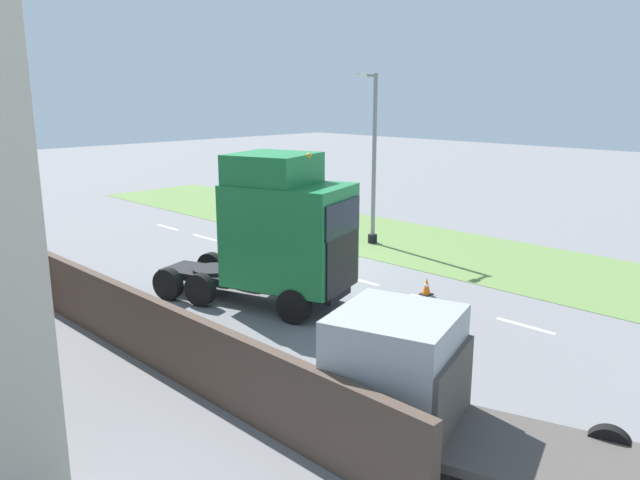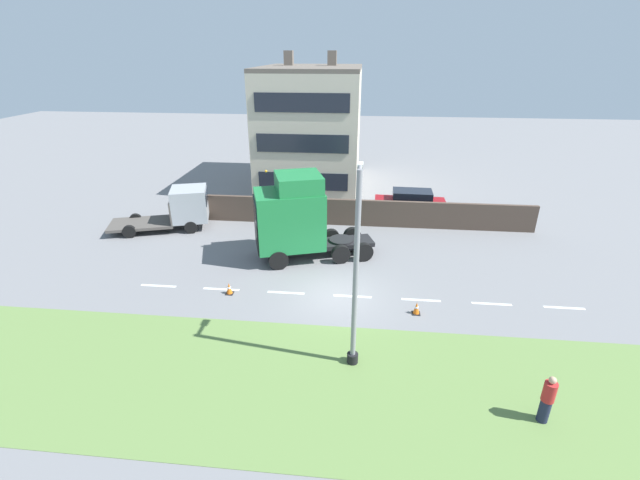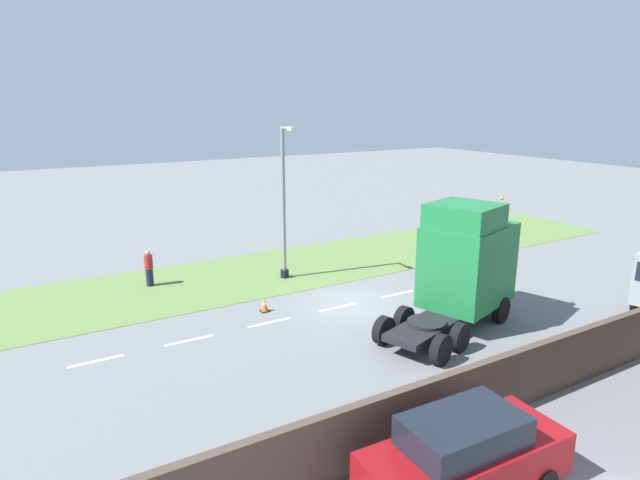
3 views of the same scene
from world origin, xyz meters
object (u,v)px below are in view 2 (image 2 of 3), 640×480
object	(u,v)px
lorry_cab	(294,218)
traffic_cone_trailing	(416,308)
lamp_post	(355,285)
parked_car	(410,204)
flatbed_truck	(182,207)
traffic_cone_lead	(229,288)
pedestrian	(547,400)

from	to	relation	value
lorry_cab	traffic_cone_trailing	bearing A→B (deg)	-146.52
lorry_cab	lamp_post	distance (m)	9.17
lorry_cab	parked_car	xyz separation A→B (m)	(7.00, -6.90, -1.44)
parked_car	lorry_cab	bearing A→B (deg)	137.33
lorry_cab	lamp_post	world-z (taller)	lamp_post
flatbed_truck	traffic_cone_lead	size ratio (longest dim) A/B	11.26
lorry_cab	pedestrian	xyz separation A→B (m)	(-10.61, -9.53, -1.54)
lorry_cab	traffic_cone_lead	bearing A→B (deg)	130.81
lorry_cab	lamp_post	xyz separation A→B (m)	(-8.43, -3.49, 0.92)
lamp_post	traffic_cone_lead	xyz separation A→B (m)	(4.27, 6.03, -3.04)
flatbed_truck	lamp_post	xyz separation A→B (m)	(-12.05, -11.40, 1.92)
traffic_cone_lead	traffic_cone_trailing	xyz separation A→B (m)	(-0.80, -8.72, 0.00)
lamp_post	pedestrian	size ratio (longest dim) A/B	4.24
parked_car	traffic_cone_lead	xyz separation A→B (m)	(-11.16, 9.43, -0.67)
lamp_post	pedestrian	xyz separation A→B (m)	(-2.18, -6.04, -2.47)
lorry_cab	flatbed_truck	xyz separation A→B (m)	(3.63, 7.91, -0.99)
lorry_cab	flatbed_truck	bearing A→B (deg)	47.55
traffic_cone_lead	traffic_cone_trailing	size ratio (longest dim) A/B	1.00
pedestrian	lorry_cab	bearing A→B (deg)	41.93
flatbed_truck	lamp_post	world-z (taller)	lamp_post
lamp_post	parked_car	bearing A→B (deg)	-12.45
traffic_cone_trailing	lorry_cab	bearing A→B (deg)	51.30
lamp_post	traffic_cone_lead	distance (m)	7.99
lorry_cab	pedestrian	world-z (taller)	lorry_cab
flatbed_truck	pedestrian	world-z (taller)	flatbed_truck
lamp_post	traffic_cone_trailing	size ratio (longest dim) A/B	12.72
pedestrian	traffic_cone_trailing	world-z (taller)	pedestrian
lamp_post	pedestrian	bearing A→B (deg)	-109.88
lorry_cab	parked_car	world-z (taller)	lorry_cab
flatbed_truck	lamp_post	bearing A→B (deg)	26.36
pedestrian	traffic_cone_lead	size ratio (longest dim) A/B	3.00
lamp_post	traffic_cone_trailing	distance (m)	5.34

